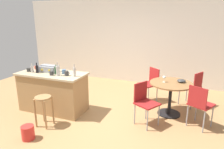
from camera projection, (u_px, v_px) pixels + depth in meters
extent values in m
plane|color=#A37A4C|center=(103.00, 116.00, 4.52)|extent=(8.80, 8.80, 0.00)
cube|color=beige|center=(136.00, 42.00, 6.64)|extent=(8.00, 0.10, 2.70)
cube|color=#A37A4C|center=(53.00, 93.00, 4.72)|extent=(1.50, 0.66, 0.86)
cube|color=tan|center=(52.00, 74.00, 4.60)|extent=(1.56, 0.72, 0.04)
cylinder|color=#A37A4C|center=(53.00, 110.00, 4.12)|extent=(0.04, 0.04, 0.59)
cylinder|color=#A37A4C|center=(43.00, 109.00, 4.21)|extent=(0.04, 0.04, 0.59)
cylinder|color=#A37A4C|center=(35.00, 113.00, 3.99)|extent=(0.04, 0.04, 0.59)
cylinder|color=#A37A4C|center=(45.00, 115.00, 3.91)|extent=(0.04, 0.04, 0.59)
cylinder|color=#A37A4C|center=(43.00, 97.00, 3.97)|extent=(0.32, 0.32, 0.03)
cylinder|color=black|center=(169.00, 113.00, 4.62)|extent=(0.51, 0.51, 0.02)
cylinder|color=black|center=(170.00, 99.00, 4.52)|extent=(0.07, 0.07, 0.71)
cylinder|color=olive|center=(171.00, 83.00, 4.42)|extent=(0.92, 0.92, 0.03)
cube|color=maroon|center=(190.00, 87.00, 4.97)|extent=(0.55, 0.55, 0.03)
cube|color=maroon|center=(198.00, 81.00, 4.78)|extent=(0.20, 0.32, 0.40)
cylinder|color=gray|center=(192.00, 100.00, 4.81)|extent=(0.02, 0.02, 0.46)
cylinder|color=gray|center=(199.00, 97.00, 5.02)|extent=(0.02, 0.02, 0.46)
cylinder|color=gray|center=(187.00, 93.00, 5.27)|extent=(0.02, 0.02, 0.46)
cylinder|color=gray|center=(179.00, 96.00, 5.06)|extent=(0.02, 0.02, 0.46)
cube|color=maroon|center=(148.00, 84.00, 5.16)|extent=(0.56, 0.56, 0.03)
cube|color=maroon|center=(154.00, 76.00, 5.20)|extent=(0.29, 0.25, 0.40)
cylinder|color=gray|center=(157.00, 94.00, 5.16)|extent=(0.02, 0.02, 0.46)
cylinder|color=gray|center=(149.00, 90.00, 5.45)|extent=(0.02, 0.02, 0.46)
cylinder|color=gray|center=(138.00, 92.00, 5.29)|extent=(0.02, 0.02, 0.46)
cylinder|color=gray|center=(146.00, 97.00, 5.01)|extent=(0.02, 0.02, 0.46)
cube|color=maroon|center=(147.00, 104.00, 4.04)|extent=(0.55, 0.55, 0.03)
cube|color=maroon|center=(141.00, 92.00, 4.13)|extent=(0.20, 0.32, 0.40)
cylinder|color=gray|center=(146.00, 109.00, 4.33)|extent=(0.02, 0.02, 0.44)
cylinder|color=gray|center=(135.00, 114.00, 4.13)|extent=(0.02, 0.02, 0.44)
cylinder|color=gray|center=(147.00, 120.00, 3.87)|extent=(0.02, 0.02, 0.44)
cylinder|color=gray|center=(159.00, 115.00, 4.08)|extent=(0.02, 0.02, 0.44)
cube|color=maroon|center=(201.00, 104.00, 3.97)|extent=(0.54, 0.54, 0.03)
cube|color=maroon|center=(197.00, 97.00, 3.80)|extent=(0.33, 0.20, 0.40)
cylinder|color=gray|center=(187.00, 115.00, 4.06)|extent=(0.02, 0.02, 0.46)
cylinder|color=gray|center=(204.00, 122.00, 3.81)|extent=(0.02, 0.02, 0.46)
cylinder|color=gray|center=(212.00, 116.00, 4.02)|extent=(0.02, 0.02, 0.46)
cylinder|color=gray|center=(196.00, 110.00, 4.27)|extent=(0.02, 0.02, 0.46)
cube|color=gray|center=(49.00, 69.00, 4.68)|extent=(0.40, 0.24, 0.14)
cube|color=gray|center=(49.00, 65.00, 4.66)|extent=(0.38, 0.15, 0.02)
cube|color=yellow|center=(42.00, 70.00, 4.60)|extent=(0.04, 0.01, 0.04)
cube|color=yellow|center=(49.00, 71.00, 4.53)|extent=(0.04, 0.01, 0.04)
cylinder|color=#B7B2AD|center=(74.00, 72.00, 4.30)|extent=(0.06, 0.06, 0.19)
cylinder|color=#B7B2AD|center=(74.00, 66.00, 4.27)|extent=(0.02, 0.02, 0.07)
cylinder|color=#194C23|center=(56.00, 71.00, 4.49)|extent=(0.07, 0.07, 0.15)
cylinder|color=#194C23|center=(56.00, 66.00, 4.46)|extent=(0.03, 0.03, 0.06)
cylinder|color=black|center=(37.00, 69.00, 4.59)|extent=(0.06, 0.06, 0.17)
cylinder|color=black|center=(37.00, 64.00, 4.56)|extent=(0.02, 0.02, 0.06)
cylinder|color=#B7B2AD|center=(58.00, 71.00, 4.35)|extent=(0.07, 0.07, 0.21)
cylinder|color=#B7B2AD|center=(57.00, 64.00, 4.31)|extent=(0.03, 0.03, 0.08)
cylinder|color=#B7B2AD|center=(32.00, 69.00, 4.64)|extent=(0.06, 0.06, 0.15)
cylinder|color=#B7B2AD|center=(32.00, 65.00, 4.61)|extent=(0.02, 0.02, 0.06)
cylinder|color=#383838|center=(67.00, 73.00, 4.36)|extent=(0.09, 0.09, 0.11)
torus|color=#383838|center=(69.00, 73.00, 4.34)|extent=(0.05, 0.01, 0.05)
cylinder|color=#4C7099|center=(64.00, 72.00, 4.53)|extent=(0.09, 0.09, 0.09)
torus|color=#4C7099|center=(66.00, 72.00, 4.51)|extent=(0.05, 0.01, 0.05)
cylinder|color=#383838|center=(51.00, 73.00, 4.40)|extent=(0.08, 0.08, 0.09)
torus|color=#383838|center=(54.00, 73.00, 4.38)|extent=(0.05, 0.01, 0.05)
cylinder|color=#383838|center=(29.00, 70.00, 4.70)|extent=(0.09, 0.09, 0.09)
torus|color=#383838|center=(31.00, 70.00, 4.68)|extent=(0.05, 0.01, 0.05)
cylinder|color=#DB6651|center=(36.00, 67.00, 4.93)|extent=(0.08, 0.08, 0.08)
torus|color=#DB6651|center=(38.00, 67.00, 4.91)|extent=(0.05, 0.01, 0.05)
cylinder|color=silver|center=(164.00, 82.00, 4.46)|extent=(0.06, 0.06, 0.00)
cylinder|color=silver|center=(164.00, 80.00, 4.45)|extent=(0.01, 0.01, 0.08)
ellipsoid|color=silver|center=(164.00, 77.00, 4.43)|extent=(0.07, 0.07, 0.06)
ellipsoid|color=#383838|center=(181.00, 81.00, 4.44)|extent=(0.18, 0.18, 0.07)
cylinder|color=red|center=(28.00, 133.00, 3.64)|extent=(0.23, 0.23, 0.26)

